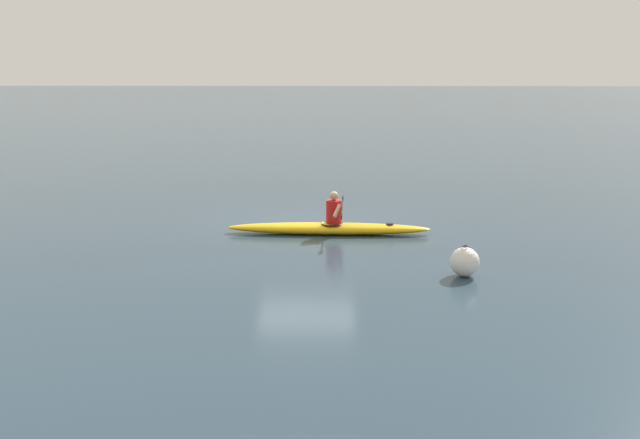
% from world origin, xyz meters
% --- Properties ---
extents(ground_plane, '(160.00, 160.00, 0.00)m').
position_xyz_m(ground_plane, '(0.00, 0.00, 0.00)').
color(ground_plane, '#283D4C').
extents(kayak, '(4.94, 0.74, 0.27)m').
position_xyz_m(kayak, '(-0.58, 0.97, 0.14)').
color(kayak, '#EAB214').
rests_on(kayak, ground).
extents(kayaker, '(0.44, 2.48, 0.78)m').
position_xyz_m(kayaker, '(-0.72, 0.97, 0.60)').
color(kayaker, red).
rests_on(kayaker, kayak).
extents(mooring_buoy_white_far, '(0.58, 0.58, 0.63)m').
position_xyz_m(mooring_buoy_white_far, '(-3.28, 4.54, 0.29)').
color(mooring_buoy_white_far, silver).
rests_on(mooring_buoy_white_far, ground).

